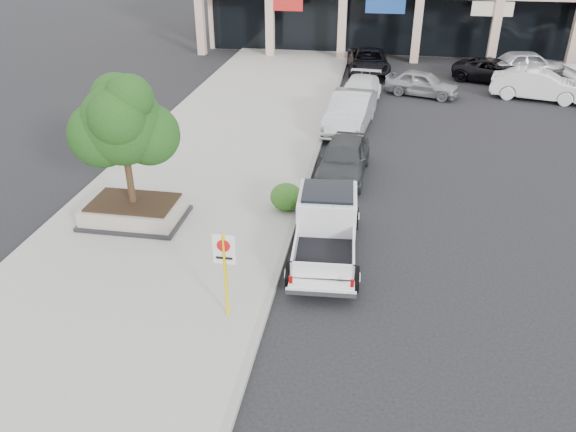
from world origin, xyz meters
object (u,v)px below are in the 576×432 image
object	(u,v)px
lot_car_b	(539,85)
lot_car_e	(529,64)
planter	(134,211)
lot_car_d	(495,71)
curb_car_b	(350,111)
curb_car_a	(344,158)
curb_car_c	(359,92)
pickup_truck	(326,230)
planter_tree	(128,123)
no_parking_sign	(225,264)
lot_car_a	(422,83)
curb_car_d	(368,62)

from	to	relation	value
lot_car_b	lot_car_e	bearing A→B (deg)	7.98
planter	lot_car_d	size ratio (longest dim) A/B	0.66
planter	curb_car_b	distance (m)	12.20
curb_car_a	curb_car_c	distance (m)	9.30
pickup_truck	planter_tree	bearing A→B (deg)	167.30
no_parking_sign	lot_car_d	world-z (taller)	no_parking_sign
curb_car_b	lot_car_d	xyz separation A→B (m)	(7.97, 9.73, -0.16)
planter	curb_car_b	size ratio (longest dim) A/B	0.63
pickup_truck	lot_car_a	world-z (taller)	pickup_truck
curb_car_a	no_parking_sign	bearing A→B (deg)	-99.77
lot_car_a	curb_car_d	bearing A→B (deg)	53.37
lot_car_b	lot_car_d	size ratio (longest dim) A/B	1.01
no_parking_sign	pickup_truck	xyz separation A→B (m)	(2.07, 3.43, -0.80)
curb_car_a	curb_car_c	bearing A→B (deg)	92.79
planter_tree	curb_car_b	bearing A→B (deg)	59.19
planter	no_parking_sign	distance (m)	6.14
curb_car_c	pickup_truck	bearing A→B (deg)	-85.06
curb_car_b	curb_car_d	distance (m)	10.58
planter	curb_car_a	distance (m)	8.11
planter	lot_car_d	bearing A→B (deg)	54.78
lot_car_a	lot_car_d	world-z (taller)	lot_car_a
curb_car_a	lot_car_a	world-z (taller)	curb_car_a
curb_car_c	lot_car_d	size ratio (longest dim) A/B	1.00
curb_car_c	lot_car_b	bearing A→B (deg)	21.05
no_parking_sign	curb_car_d	xyz separation A→B (m)	(2.43, 25.30, -0.88)
curb_car_c	curb_car_b	bearing A→B (deg)	-87.78
curb_car_a	lot_car_e	world-z (taller)	lot_car_e
planter_tree	planter	bearing A→B (deg)	-131.03
pickup_truck	lot_car_e	distance (m)	24.71
no_parking_sign	curb_car_a	world-z (taller)	no_parking_sign
lot_car_d	lot_car_e	bearing A→B (deg)	-34.02
planter	curb_car_d	world-z (taller)	curb_car_d
curb_car_b	lot_car_e	xyz separation A→B (m)	(10.18, 11.24, -0.01)
curb_car_a	lot_car_e	bearing A→B (deg)	62.37
pickup_truck	lot_car_b	bearing A→B (deg)	57.70
planter_tree	curb_car_a	bearing A→B (deg)	37.46
no_parking_sign	curb_car_a	size ratio (longest dim) A/B	0.53
planter	lot_car_b	world-z (taller)	lot_car_b
curb_car_b	lot_car_a	bearing A→B (deg)	66.39
pickup_truck	curb_car_b	world-z (taller)	curb_car_b
planter_tree	lot_car_d	xyz separation A→B (m)	(14.11, 20.03, -2.74)
no_parking_sign	planter	bearing A→B (deg)	134.92
curb_car_c	lot_car_d	xyz separation A→B (m)	(7.75, 5.92, -0.03)
pickup_truck	curb_car_c	bearing A→B (deg)	85.74
lot_car_d	lot_car_a	bearing A→B (deg)	150.87
curb_car_c	lot_car_a	distance (m)	4.08
lot_car_b	curb_car_a	bearing A→B (deg)	154.19
curb_car_b	lot_car_b	world-z (taller)	curb_car_b
pickup_truck	lot_car_e	bearing A→B (deg)	62.18
curb_car_b	lot_car_e	world-z (taller)	curb_car_b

